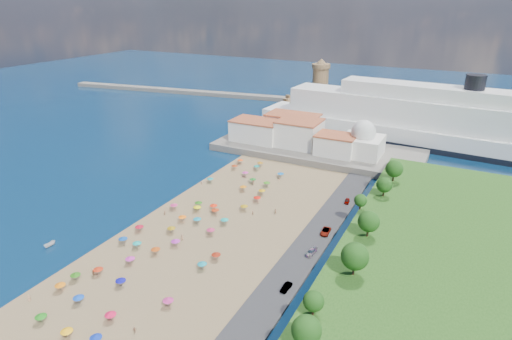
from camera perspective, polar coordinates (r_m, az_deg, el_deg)
The scene contains 12 objects.
ground at distance 135.32m, azimuth -6.36°, elevation -6.39°, with size 700.00×700.00×0.00m, color #071938.
terrace at distance 191.39m, azimuth 8.16°, elevation 2.67°, with size 90.00×36.00×3.00m, color #59544C.
jetty at distance 230.01m, azimuth 5.87°, elevation 5.99°, with size 18.00×70.00×2.40m, color #59544C.
breakwater at distance 314.02m, azimuth -8.10°, elevation 10.21°, with size 200.00×7.00×2.60m, color #59544C.
waterfront_buildings at distance 194.30m, azimuth 4.68°, elevation 5.09°, with size 57.00×29.00×11.00m.
domed_building at distance 182.18m, azimuth 14.02°, elevation 3.71°, with size 16.00×16.00×15.00m.
fortress at distance 256.03m, azimuth 8.41°, elevation 8.78°, with size 40.00×40.00×32.40m.
cruise_ship at distance 213.44m, azimuth 20.82°, elevation 5.88°, with size 156.79×33.84×34.00m.
beach_parasols at distance 126.83m, azimuth -9.74°, elevation -7.55°, with size 31.42×114.95×2.20m.
beachgoers at distance 136.53m, azimuth -6.83°, elevation -5.61°, with size 34.59×97.13×1.90m.
parked_cars at distance 122.40m, azimuth 8.57°, elevation -9.06°, with size 2.65×55.08×1.40m.
hillside_trees at distance 110.07m, azimuth 13.76°, elevation -7.95°, with size 11.81×105.20×7.99m.
Camera 1 is at (66.98, -98.74, 63.85)m, focal length 30.00 mm.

